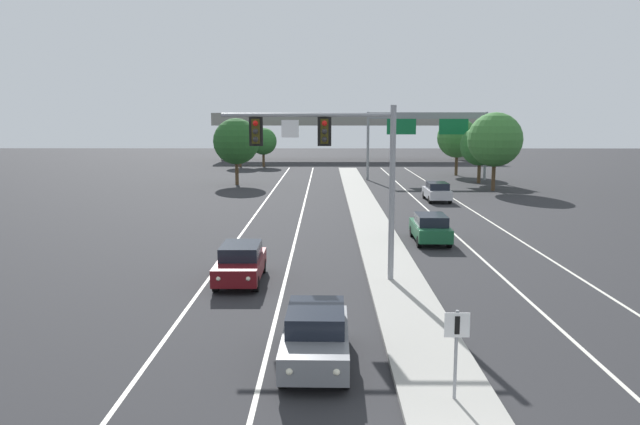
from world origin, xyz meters
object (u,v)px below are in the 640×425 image
at_px(median_sign_post, 456,342).
at_px(tree_far_right_a, 480,146).
at_px(car_oncoming_grey, 316,335).
at_px(tree_far_left_c, 240,138).
at_px(tree_far_right_b, 457,138).
at_px(tree_far_left_b, 263,141).
at_px(overhead_signal_mast, 338,155).
at_px(car_oncoming_darkred, 241,263).
at_px(car_receding_green, 430,228).
at_px(car_receding_silver, 437,191).
at_px(tree_far_left_a, 236,141).
at_px(highway_sign_gantry, 427,124).
at_px(tree_far_right_c, 495,140).

bearing_deg(median_sign_post, tree_far_right_a, 75.47).
relative_size(car_oncoming_grey, tree_far_left_c, 0.73).
xyz_separation_m(median_sign_post, car_oncoming_grey, (-3.38, 2.46, -0.77)).
bearing_deg(tree_far_right_b, car_oncoming_grey, -105.64).
distance_m(car_oncoming_grey, tree_far_left_b, 70.79).
height_order(overhead_signal_mast, car_oncoming_darkred, overhead_signal_mast).
height_order(car_receding_green, car_receding_silver, same).
bearing_deg(tree_far_right_a, median_sign_post, -104.53).
height_order(car_receding_silver, tree_far_left_c, tree_far_left_c).
distance_m(car_receding_green, car_receding_silver, 17.35).
height_order(car_receding_silver, tree_far_right_a, tree_far_right_a).
xyz_separation_m(overhead_signal_mast, tree_far_left_a, (-9.65, 37.97, -0.86)).
bearing_deg(car_oncoming_darkred, tree_far_left_a, 98.40).
distance_m(overhead_signal_mast, car_receding_green, 10.96).
bearing_deg(tree_far_left_a, median_sign_post, -75.95).
bearing_deg(tree_far_right_a, car_oncoming_darkred, -116.58).
bearing_deg(tree_far_right_b, car_receding_silver, -105.66).
bearing_deg(tree_far_left_b, overhead_signal_mast, -81.45).
bearing_deg(car_oncoming_grey, highway_sign_gantry, 77.46).
bearing_deg(overhead_signal_mast, car_oncoming_grey, -95.05).
bearing_deg(overhead_signal_mast, tree_far_right_a, 68.35).
relative_size(tree_far_left_b, tree_far_left_c, 0.89).
bearing_deg(car_receding_silver, tree_far_right_c, 48.31).
bearing_deg(tree_far_left_b, car_receding_green, -74.65).
distance_m(car_oncoming_grey, car_receding_green, 18.10).
height_order(median_sign_post, tree_far_left_a, tree_far_left_a).
relative_size(tree_far_left_b, tree_far_right_c, 0.74).
height_order(car_oncoming_grey, tree_far_right_c, tree_far_right_c).
distance_m(car_receding_green, tree_far_right_c, 26.83).
xyz_separation_m(car_receding_silver, tree_far_left_b, (-18.03, 36.18, 2.76)).
bearing_deg(tree_far_right_c, tree_far_right_b, 90.78).
bearing_deg(median_sign_post, car_receding_silver, 80.44).
bearing_deg(tree_far_right_c, highway_sign_gantry, 115.61).
height_order(highway_sign_gantry, tree_far_right_b, highway_sign_gantry).
height_order(car_oncoming_darkred, tree_far_right_a, tree_far_right_a).
bearing_deg(tree_far_right_a, tree_far_left_b, 138.88).
xyz_separation_m(car_receding_silver, tree_far_right_c, (6.69, 7.51, 4.00)).
bearing_deg(tree_far_left_b, car_oncoming_grey, -83.09).
bearing_deg(car_receding_green, tree_far_right_a, 71.53).
height_order(car_oncoming_darkred, tree_far_right_c, tree_far_right_c).
relative_size(car_receding_green, car_receding_silver, 1.00).
height_order(median_sign_post, highway_sign_gantry, highway_sign_gantry).
height_order(overhead_signal_mast, tree_far_left_b, overhead_signal_mast).
bearing_deg(car_oncoming_darkred, overhead_signal_mast, -1.26).
distance_m(tree_far_right_b, tree_far_right_c, 15.61).
bearing_deg(tree_far_right_a, car_oncoming_grey, -108.89).
xyz_separation_m(highway_sign_gantry, tree_far_left_b, (-19.96, 18.73, -2.58)).
bearing_deg(tree_far_right_c, tree_far_left_c, 134.73).
bearing_deg(highway_sign_gantry, tree_far_left_b, 136.82).
height_order(tree_far_left_a, tree_far_right_a, tree_far_left_a).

